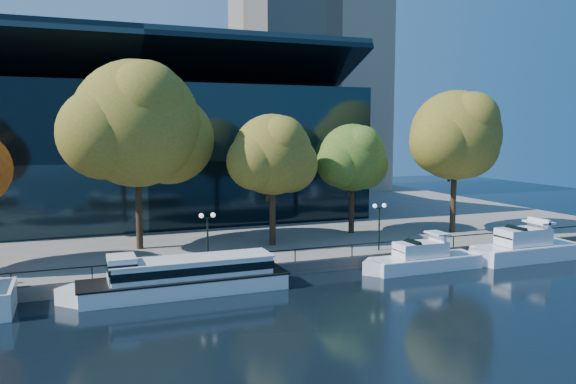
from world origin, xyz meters
name	(u,v)px	position (x,y,z in m)	size (l,w,h in m)	color
ground	(246,292)	(0.00, 0.00, 0.00)	(160.00, 160.00, 0.00)	black
promenade	(164,213)	(0.00, 36.38, 0.50)	(90.00, 67.08, 1.00)	slate
railing	(233,255)	(0.00, 3.25, 1.94)	(88.20, 0.08, 0.99)	black
convention_building	(134,153)	(-4.00, 31.79, 8.51)	(50.00, 24.57, 21.43)	black
office_tower	(307,3)	(28.00, 55.00, 33.02)	(22.50, 22.50, 65.90)	gray
tour_boat	(180,276)	(-4.36, 1.23, 1.25)	(15.55, 3.47, 2.95)	white
cruiser_near	(421,259)	(14.94, 0.76, 0.93)	(10.28, 2.65, 2.98)	white
cruiser_far	(523,248)	(25.04, 0.32, 1.15)	(11.05, 3.06, 3.61)	white
tree_2	(139,126)	(-5.52, 12.51, 11.53)	(13.45, 11.03, 16.14)	black
tree_3	(274,156)	(5.65, 9.83, 8.92)	(8.91, 7.31, 11.65)	black
tree_4	(354,159)	(14.98, 12.59, 8.38)	(8.28, 6.79, 10.84)	black
tree_5	(457,137)	(24.76, 9.32, 10.51)	(11.10, 9.10, 14.14)	black
lamp_1	(207,227)	(-1.64, 4.50, 3.98)	(1.26, 0.36, 4.03)	black
lamp_2	(379,216)	(13.23, 4.50, 3.98)	(1.26, 0.36, 4.03)	black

